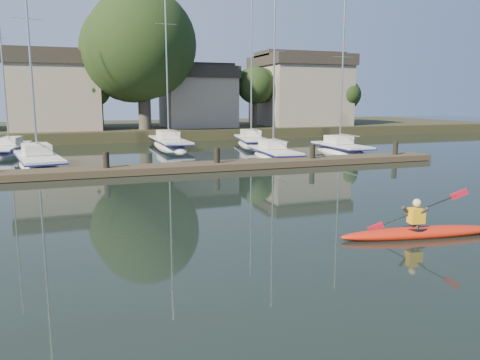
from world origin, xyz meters
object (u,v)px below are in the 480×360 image
object	(u,v)px
sailboat_1	(39,169)
sailboat_4	(341,155)
dock	(164,168)
sailboat_6	(170,149)
kayak	(419,230)
sailboat_3	(274,160)
sailboat_7	(251,147)
sailboat_5	(9,155)

from	to	relation	value
sailboat_1	sailboat_4	bearing A→B (deg)	-9.88
dock	sailboat_1	xyz separation A→B (m)	(-6.59, 4.83, -0.40)
sailboat_1	sailboat_6	world-z (taller)	sailboat_6
kayak	sailboat_1	bearing A→B (deg)	128.98
sailboat_3	sailboat_6	xyz separation A→B (m)	(-5.26, 9.71, -0.02)
dock	sailboat_7	distance (m)	16.36
sailboat_3	sailboat_7	size ratio (longest dim) A/B	0.91
kayak	dock	distance (m)	15.25
kayak	sailboat_5	bearing A→B (deg)	125.49
sailboat_5	dock	bearing A→B (deg)	-47.43
kayak	sailboat_7	world-z (taller)	sailboat_7
sailboat_1	sailboat_7	bearing A→B (deg)	15.85
dock	sailboat_5	xyz separation A→B (m)	(-9.10, 12.84, -0.38)
sailboat_3	sailboat_5	distance (m)	19.47
kayak	sailboat_6	distance (m)	28.15
sailboat_4	sailboat_5	size ratio (longest dim) A/B	0.86
kayak	sailboat_5	distance (m)	30.64
sailboat_5	sailboat_6	xyz separation A→B (m)	(12.02, 0.75, -0.02)
sailboat_3	sailboat_7	xyz separation A→B (m)	(1.81, 9.07, -0.02)
kayak	sailboat_7	xyz separation A→B (m)	(5.27, 27.45, -0.39)
dock	sailboat_3	world-z (taller)	sailboat_3
sailboat_1	sailboat_7	world-z (taller)	sailboat_1
sailboat_5	sailboat_6	size ratio (longest dim) A/B	0.83
sailboat_4	sailboat_6	size ratio (longest dim) A/B	0.71
sailboat_1	sailboat_6	xyz separation A→B (m)	(9.50, 8.76, 0.00)
sailboat_4	sailboat_5	xyz separation A→B (m)	(-23.13, 7.88, 0.02)
sailboat_4	sailboat_7	distance (m)	8.95
sailboat_1	sailboat_3	bearing A→B (deg)	-13.94
sailboat_3	sailboat_6	bearing A→B (deg)	122.81
sailboat_4	sailboat_7	size ratio (longest dim) A/B	0.90
sailboat_1	sailboat_3	distance (m)	14.80
kayak	sailboat_1	size ratio (longest dim) A/B	0.34
kayak	sailboat_5	size ratio (longest dim) A/B	0.35
sailboat_1	sailboat_7	distance (m)	18.46
sailboat_6	sailboat_3	bearing A→B (deg)	-61.60
dock	sailboat_6	world-z (taller)	sailboat_6
kayak	dock	world-z (taller)	kayak
sailboat_3	sailboat_5	size ratio (longest dim) A/B	0.87
dock	sailboat_1	bearing A→B (deg)	143.73
kayak	sailboat_1	xyz separation A→B (m)	(-11.31, 19.33, -0.39)
sailboat_7	sailboat_3	bearing A→B (deg)	-90.74
sailboat_6	sailboat_1	bearing A→B (deg)	-137.38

